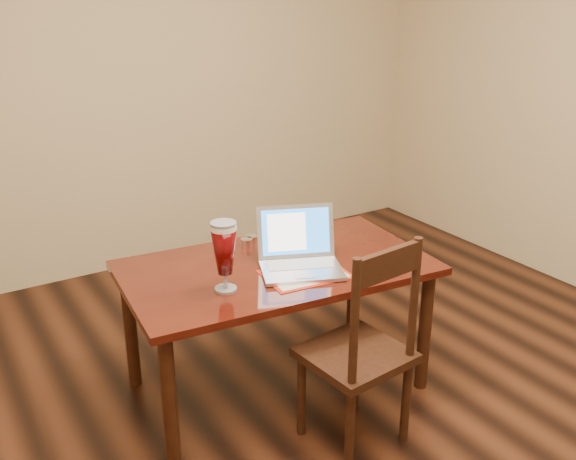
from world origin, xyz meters
TOP-DOWN VIEW (x-y plane):
  - room_shell at (0.00, 0.00)m, footprint 4.51×5.01m
  - dining_table at (-0.02, 0.68)m, footprint 1.48×0.92m
  - dining_chair at (0.07, 0.14)m, footprint 0.44×0.43m

SIDE VIEW (x-z plane):
  - dining_chair at x=0.07m, z-range -0.03..0.93m
  - dining_table at x=-0.02m, z-range 0.12..1.08m
  - room_shell at x=0.00m, z-range 0.41..3.11m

